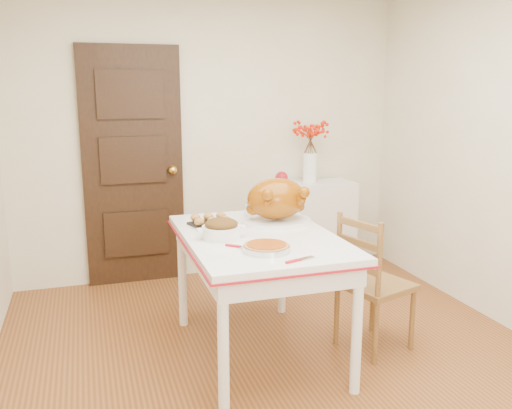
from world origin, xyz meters
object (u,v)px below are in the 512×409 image
object	(u,v)px
sideboard	(308,227)
turkey_platter	(277,201)
chair_oak	(376,282)
kitchen_table	(258,296)
pumpkin_pie	(266,246)

from	to	relation	value
sideboard	turkey_platter	distance (m)	1.54
sideboard	turkey_platter	size ratio (longest dim) A/B	1.79
chair_oak	turkey_platter	world-z (taller)	turkey_platter
kitchen_table	pumpkin_pie	world-z (taller)	pumpkin_pie
kitchen_table	chair_oak	distance (m)	0.78
chair_oak	turkey_platter	size ratio (longest dim) A/B	1.94
sideboard	chair_oak	distance (m)	1.61
kitchen_table	turkey_platter	world-z (taller)	turkey_platter
pumpkin_pie	sideboard	bearing A→B (deg)	60.29
kitchen_table	chair_oak	xyz separation A→B (m)	(0.77, -0.13, 0.05)
kitchen_table	chair_oak	size ratio (longest dim) A/B	1.47
pumpkin_pie	chair_oak	bearing A→B (deg)	14.69
kitchen_table	pumpkin_pie	xyz separation A→B (m)	(-0.07, -0.35, 0.43)
kitchen_table	pumpkin_pie	size ratio (longest dim) A/B	5.13
kitchen_table	turkey_platter	xyz separation A→B (m)	(0.21, 0.24, 0.55)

